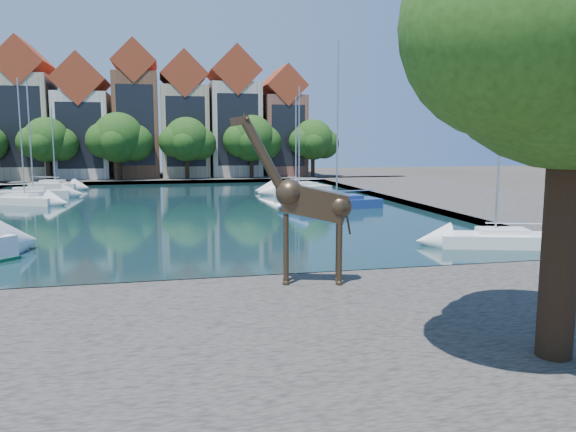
{
  "coord_description": "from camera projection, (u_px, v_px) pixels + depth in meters",
  "views": [
    {
      "loc": [
        -1.1,
        -19.6,
        5.42
      ],
      "look_at": [
        3.03,
        -1.29,
        2.82
      ],
      "focal_mm": 35.0,
      "sensor_mm": 36.0,
      "label": 1
    }
  ],
  "objects": [
    {
      "name": "ground",
      "position": [
        197.0,
        292.0,
        19.93
      ],
      "size": [
        160.0,
        160.0,
        0.0
      ],
      "primitive_type": "plane",
      "color": "#38332B",
      "rests_on": "ground"
    },
    {
      "name": "water_basin",
      "position": [
        177.0,
        209.0,
        43.11
      ],
      "size": [
        38.0,
        50.0,
        0.08
      ],
      "primitive_type": "cube",
      "color": "black",
      "rests_on": "ground"
    },
    {
      "name": "near_quay",
      "position": [
        215.0,
        361.0,
        13.13
      ],
      "size": [
        50.0,
        14.0,
        0.5
      ],
      "primitive_type": "cube",
      "color": "#514B46",
      "rests_on": "ground"
    },
    {
      "name": "far_quay",
      "position": [
        170.0,
        178.0,
        74.0
      ],
      "size": [
        60.0,
        16.0,
        0.5
      ],
      "primitive_type": "cube",
      "color": "#514B46",
      "rests_on": "ground"
    },
    {
      "name": "right_quay",
      "position": [
        471.0,
        199.0,
        48.53
      ],
      "size": [
        14.0,
        52.0,
        0.5
      ],
      "primitive_type": "cube",
      "color": "#514B46",
      "rests_on": "ground"
    },
    {
      "name": "townhouse_west_mid",
      "position": [
        28.0,
        115.0,
        69.19
      ],
      "size": [
        5.94,
        9.18,
        16.79
      ],
      "color": "#B3A98A",
      "rests_on": "far_quay"
    },
    {
      "name": "townhouse_west_inner",
      "position": [
        84.0,
        123.0,
        70.73
      ],
      "size": [
        6.43,
        9.18,
        15.15
      ],
      "color": "silver",
      "rests_on": "far_quay"
    },
    {
      "name": "townhouse_center",
      "position": [
        137.0,
        115.0,
        72.0
      ],
      "size": [
        5.44,
        9.18,
        16.93
      ],
      "color": "brown",
      "rests_on": "far_quay"
    },
    {
      "name": "townhouse_east_inner",
      "position": [
        184.0,
        121.0,
        73.4
      ],
      "size": [
        5.94,
        9.18,
        15.79
      ],
      "color": "tan",
      "rests_on": "far_quay"
    },
    {
      "name": "townhouse_east_mid",
      "position": [
        234.0,
        118.0,
        74.76
      ],
      "size": [
        6.43,
        9.18,
        16.65
      ],
      "color": "#BEB4A2",
      "rests_on": "far_quay"
    },
    {
      "name": "townhouse_east_end",
      "position": [
        281.0,
        126.0,
        76.32
      ],
      "size": [
        5.44,
        9.18,
        14.43
      ],
      "color": "brown",
      "rests_on": "far_quay"
    },
    {
      "name": "far_tree_west",
      "position": [
        47.0,
        141.0,
        64.99
      ],
      "size": [
        6.76,
        5.2,
        7.36
      ],
      "color": "#332114",
      "rests_on": "far_quay"
    },
    {
      "name": "far_tree_mid_west",
      "position": [
        119.0,
        139.0,
        66.71
      ],
      "size": [
        7.8,
        6.0,
        8.0
      ],
      "color": "#332114",
      "rests_on": "far_quay"
    },
    {
      "name": "far_tree_mid_east",
      "position": [
        187.0,
        141.0,
        68.47
      ],
      "size": [
        7.02,
        5.4,
        7.52
      ],
      "color": "#332114",
      "rests_on": "far_quay"
    },
    {
      "name": "far_tree_east",
      "position": [
        252.0,
        140.0,
        70.2
      ],
      "size": [
        7.54,
        5.8,
        7.84
      ],
      "color": "#332114",
      "rests_on": "far_quay"
    },
    {
      "name": "far_tree_far_east",
      "position": [
        314.0,
        141.0,
        71.96
      ],
      "size": [
        6.76,
        5.2,
        7.36
      ],
      "color": "#332114",
      "rests_on": "far_quay"
    },
    {
      "name": "giraffe_statue",
      "position": [
        305.0,
        202.0,
        18.88
      ],
      "size": [
        3.95,
        1.3,
        5.68
      ],
      "color": "#3B2C1D",
      "rests_on": "near_quay"
    },
    {
      "name": "sailboat_left_c",
      "position": [
        25.0,
        198.0,
        45.55
      ],
      "size": [
        5.62,
        3.87,
        10.1
      ],
      "color": "white",
      "rests_on": "water_basin"
    },
    {
      "name": "sailboat_left_d",
      "position": [
        33.0,
        192.0,
        49.98
      ],
      "size": [
        6.12,
        2.94,
        10.21
      ],
      "color": "silver",
      "rests_on": "water_basin"
    },
    {
      "name": "sailboat_left_e",
      "position": [
        56.0,
        184.0,
        58.83
      ],
      "size": [
        5.55,
        3.71,
        8.52
      ],
      "color": "silver",
      "rests_on": "water_basin"
    },
    {
      "name": "sailboat_right_a",
      "position": [
        495.0,
        237.0,
        27.87
      ],
      "size": [
        5.74,
        3.39,
        8.32
      ],
      "color": "white",
      "rests_on": "water_basin"
    },
    {
      "name": "sailboat_right_b",
      "position": [
        337.0,
        201.0,
        43.18
      ],
      "size": [
        7.13,
        3.41,
        12.59
      ],
      "color": "navy",
      "rests_on": "water_basin"
    },
    {
      "name": "sailboat_right_c",
      "position": [
        299.0,
        188.0,
        54.89
      ],
      "size": [
        6.64,
        3.84,
        10.28
      ],
      "color": "white",
      "rests_on": "water_basin"
    },
    {
      "name": "sailboat_right_d",
      "position": [
        296.0,
        187.0,
        56.19
      ],
      "size": [
        6.03,
        2.54,
        9.4
      ],
      "color": "white",
      "rests_on": "water_basin"
    }
  ]
}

